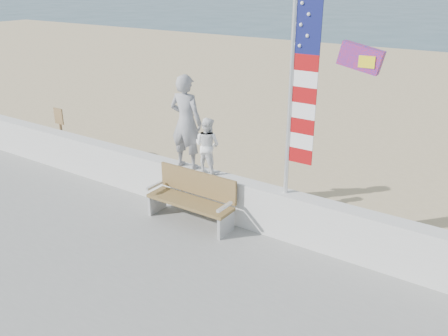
{
  "coord_description": "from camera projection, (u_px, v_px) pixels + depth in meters",
  "views": [
    {
      "loc": [
        4.79,
        -5.06,
        4.71
      ],
      "look_at": [
        0.2,
        1.8,
        1.35
      ],
      "focal_mm": 38.0,
      "sensor_mm": 36.0,
      "label": 1
    }
  ],
  "objects": [
    {
      "name": "ground",
      "position": [
        156.0,
        271.0,
        8.14
      ],
      "size": [
        220.0,
        220.0,
        0.0
      ],
      "primitive_type": "plane",
      "color": "#2B4857",
      "rests_on": "ground"
    },
    {
      "name": "sand",
      "position": [
        345.0,
        134.0,
        15.05
      ],
      "size": [
        90.0,
        40.0,
        0.08
      ],
      "primitive_type": "cube",
      "color": "tan",
      "rests_on": "ground"
    },
    {
      "name": "seawall",
      "position": [
        221.0,
        196.0,
        9.44
      ],
      "size": [
        30.0,
        0.35,
        0.9
      ],
      "primitive_type": "cube",
      "color": "silver",
      "rests_on": "boardwalk"
    },
    {
      "name": "adult",
      "position": [
        186.0,
        122.0,
        9.34
      ],
      "size": [
        0.73,
        0.51,
        1.9
      ],
      "primitive_type": "imported",
      "rotation": [
        0.0,
        0.0,
        3.23
      ],
      "color": "gray",
      "rests_on": "seawall"
    },
    {
      "name": "child",
      "position": [
        207.0,
        145.0,
        9.23
      ],
      "size": [
        0.54,
        0.42,
        1.12
      ],
      "primitive_type": "imported",
      "rotation": [
        0.0,
        0.0,
        3.14
      ],
      "color": "white",
      "rests_on": "seawall"
    },
    {
      "name": "bench",
      "position": [
        192.0,
        197.0,
        9.26
      ],
      "size": [
        1.8,
        0.57,
        1.0
      ],
      "color": "olive",
      "rests_on": "boardwalk"
    },
    {
      "name": "flag",
      "position": [
        298.0,
        88.0,
        7.76
      ],
      "size": [
        0.5,
        0.08,
        3.5
      ],
      "color": "silver",
      "rests_on": "seawall"
    },
    {
      "name": "parafoil_kite",
      "position": [
        362.0,
        58.0,
        8.66
      ],
      "size": [
        0.86,
        0.26,
        0.58
      ],
      "color": "red",
      "rests_on": "ground"
    },
    {
      "name": "sign",
      "position": [
        61.0,
        130.0,
        12.42
      ],
      "size": [
        0.32,
        0.07,
        1.46
      ],
      "color": "olive",
      "rests_on": "sand"
    }
  ]
}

